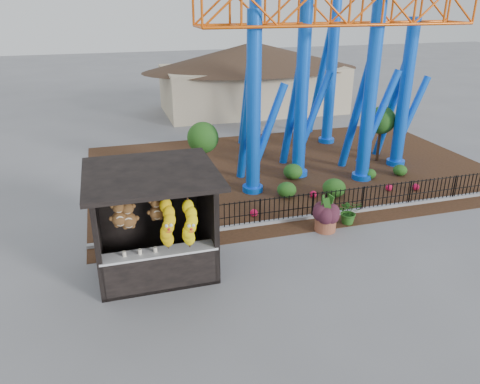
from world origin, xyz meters
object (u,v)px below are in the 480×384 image
object	(u,v)px
terracotta_planter	(325,223)
potted_plant	(349,212)
roller_coaster	(320,21)
prize_booth	(155,226)

from	to	relation	value
terracotta_planter	potted_plant	world-z (taller)	potted_plant
terracotta_planter	potted_plant	distance (m)	1.07
roller_coaster	potted_plant	distance (m)	8.55
prize_booth	terracotta_planter	bearing A→B (deg)	10.52
roller_coaster	prize_booth	bearing A→B (deg)	-138.02
prize_booth	roller_coaster	bearing A→B (deg)	41.98
prize_booth	roller_coaster	world-z (taller)	roller_coaster
roller_coaster	terracotta_planter	distance (m)	9.06
terracotta_planter	potted_plant	size ratio (longest dim) A/B	0.80
terracotta_planter	potted_plant	xyz separation A→B (m)	(1.03, 0.26, 0.18)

